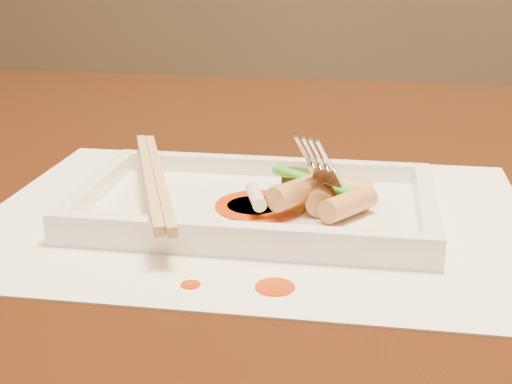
# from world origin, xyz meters

# --- Properties ---
(table) EXTENTS (1.40, 0.90, 0.75)m
(table) POSITION_xyz_m (0.00, 0.00, 0.65)
(table) COLOR black
(table) RESTS_ON ground
(placemat) EXTENTS (0.40, 0.30, 0.00)m
(placemat) POSITION_xyz_m (-0.08, -0.11, 0.75)
(placemat) COLOR white
(placemat) RESTS_ON table
(sauce_splatter_a) EXTENTS (0.02, 0.02, 0.00)m
(sauce_splatter_a) POSITION_xyz_m (-0.05, -0.23, 0.75)
(sauce_splatter_a) COLOR #B43505
(sauce_splatter_a) RESTS_ON placemat
(sauce_splatter_b) EXTENTS (0.01, 0.01, 0.00)m
(sauce_splatter_b) POSITION_xyz_m (-0.10, -0.23, 0.75)
(sauce_splatter_b) COLOR #B43505
(sauce_splatter_b) RESTS_ON placemat
(plate_base) EXTENTS (0.26, 0.16, 0.01)m
(plate_base) POSITION_xyz_m (-0.08, -0.11, 0.76)
(plate_base) COLOR white
(plate_base) RESTS_ON placemat
(plate_rim_far) EXTENTS (0.26, 0.01, 0.01)m
(plate_rim_far) POSITION_xyz_m (-0.08, -0.04, 0.77)
(plate_rim_far) COLOR white
(plate_rim_far) RESTS_ON plate_base
(plate_rim_near) EXTENTS (0.26, 0.01, 0.01)m
(plate_rim_near) POSITION_xyz_m (-0.08, -0.19, 0.77)
(plate_rim_near) COLOR white
(plate_rim_near) RESTS_ON plate_base
(plate_rim_left) EXTENTS (0.01, 0.14, 0.01)m
(plate_rim_left) POSITION_xyz_m (-0.21, -0.11, 0.77)
(plate_rim_left) COLOR white
(plate_rim_left) RESTS_ON plate_base
(plate_rim_right) EXTENTS (0.01, 0.14, 0.01)m
(plate_rim_right) POSITION_xyz_m (0.04, -0.11, 0.77)
(plate_rim_right) COLOR white
(plate_rim_right) RESTS_ON plate_base
(veg_piece) EXTENTS (0.04, 0.03, 0.01)m
(veg_piece) POSITION_xyz_m (-0.05, -0.07, 0.77)
(veg_piece) COLOR black
(veg_piece) RESTS_ON plate_base
(scallion_white) EXTENTS (0.02, 0.04, 0.01)m
(scallion_white) POSITION_xyz_m (-0.08, -0.13, 0.77)
(scallion_white) COLOR #EAEACC
(scallion_white) RESTS_ON plate_base
(scallion_green) EXTENTS (0.07, 0.06, 0.01)m
(scallion_green) POSITION_xyz_m (-0.04, -0.09, 0.77)
(scallion_green) COLOR green
(scallion_green) RESTS_ON plate_base
(chopstick_a) EXTENTS (0.08, 0.21, 0.01)m
(chopstick_a) POSITION_xyz_m (-0.17, -0.11, 0.78)
(chopstick_a) COLOR tan
(chopstick_a) RESTS_ON plate_rim_near
(chopstick_b) EXTENTS (0.08, 0.21, 0.01)m
(chopstick_b) POSITION_xyz_m (-0.16, -0.11, 0.78)
(chopstick_b) COLOR tan
(chopstick_b) RESTS_ON plate_rim_near
(fork) EXTENTS (0.09, 0.10, 0.14)m
(fork) POSITION_xyz_m (-0.01, -0.10, 0.83)
(fork) COLOR silver
(fork) RESTS_ON plate_base
(sauce_blob_0) EXTENTS (0.04, 0.04, 0.00)m
(sauce_blob_0) POSITION_xyz_m (-0.09, -0.12, 0.76)
(sauce_blob_0) COLOR #B43505
(sauce_blob_0) RESTS_ON plate_base
(sauce_blob_1) EXTENTS (0.07, 0.07, 0.00)m
(sauce_blob_1) POSITION_xyz_m (-0.08, -0.12, 0.76)
(sauce_blob_1) COLOR #B43505
(sauce_blob_1) RESTS_ON plate_base
(rice_cake_0) EXTENTS (0.05, 0.03, 0.02)m
(rice_cake_0) POSITION_xyz_m (-0.02, -0.10, 0.77)
(rice_cake_0) COLOR tan
(rice_cake_0) RESTS_ON plate_base
(rice_cake_1) EXTENTS (0.02, 0.04, 0.02)m
(rice_cake_1) POSITION_xyz_m (-0.04, -0.12, 0.77)
(rice_cake_1) COLOR tan
(rice_cake_1) RESTS_ON plate_base
(rice_cake_2) EXTENTS (0.04, 0.04, 0.02)m
(rice_cake_2) POSITION_xyz_m (-0.05, -0.13, 0.78)
(rice_cake_2) COLOR tan
(rice_cake_2) RESTS_ON plate_base
(rice_cake_3) EXTENTS (0.04, 0.05, 0.02)m
(rice_cake_3) POSITION_xyz_m (-0.02, -0.13, 0.77)
(rice_cake_3) COLOR tan
(rice_cake_3) RESTS_ON plate_base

